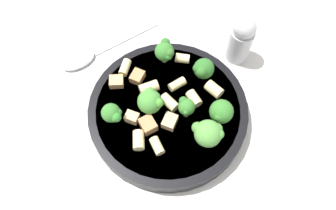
# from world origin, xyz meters

# --- Properties ---
(ground_plane) EXTENTS (2.00, 2.00, 0.00)m
(ground_plane) POSITION_xyz_m (0.00, 0.00, 0.00)
(ground_plane) COLOR beige
(pasta_bowl) EXTENTS (0.24, 0.24, 0.03)m
(pasta_bowl) POSITION_xyz_m (0.00, 0.00, 0.02)
(pasta_bowl) COLOR black
(pasta_bowl) RESTS_ON ground_plane
(broccoli_floret_0) EXTENTS (0.04, 0.03, 0.04)m
(broccoli_floret_0) POSITION_xyz_m (0.07, -0.03, 0.05)
(broccoli_floret_0) COLOR #93B766
(broccoli_floret_0) RESTS_ON pasta_bowl
(broccoli_floret_1) EXTENTS (0.04, 0.04, 0.04)m
(broccoli_floret_1) POSITION_xyz_m (0.01, -0.08, 0.05)
(broccoli_floret_1) COLOR #93B766
(broccoli_floret_1) RESTS_ON pasta_bowl
(broccoli_floret_2) EXTENTS (0.03, 0.03, 0.04)m
(broccoli_floret_2) POSITION_xyz_m (-0.00, -0.03, 0.05)
(broccoli_floret_2) COLOR #93B766
(broccoli_floret_2) RESTS_ON pasta_bowl
(broccoli_floret_3) EXTENTS (0.04, 0.05, 0.05)m
(broccoli_floret_3) POSITION_xyz_m (-0.03, -0.07, 0.06)
(broccoli_floret_3) COLOR #9EC175
(broccoli_floret_3) RESTS_ON pasta_bowl
(broccoli_floret_4) EXTENTS (0.03, 0.03, 0.04)m
(broccoli_floret_4) POSITION_xyz_m (-0.05, 0.07, 0.05)
(broccoli_floret_4) COLOR #93B766
(broccoli_floret_4) RESTS_ON pasta_bowl
(broccoli_floret_5) EXTENTS (0.04, 0.03, 0.04)m
(broccoli_floret_5) POSITION_xyz_m (0.08, 0.03, 0.06)
(broccoli_floret_5) COLOR #93B766
(broccoli_floret_5) RESTS_ON pasta_bowl
(broccoli_floret_6) EXTENTS (0.04, 0.04, 0.04)m
(broccoli_floret_6) POSITION_xyz_m (-0.01, 0.02, 0.05)
(broccoli_floret_6) COLOR #93B766
(broccoli_floret_6) RESTS_ON pasta_bowl
(rigatoni_0) EXTENTS (0.03, 0.03, 0.02)m
(rigatoni_0) POSITION_xyz_m (0.01, -0.00, 0.04)
(rigatoni_0) COLOR beige
(rigatoni_0) RESTS_ON pasta_bowl
(rigatoni_1) EXTENTS (0.03, 0.03, 0.02)m
(rigatoni_1) POSITION_xyz_m (-0.07, 0.02, 0.04)
(rigatoni_1) COLOR beige
(rigatoni_1) RESTS_ON pasta_bowl
(rigatoni_2) EXTENTS (0.03, 0.02, 0.01)m
(rigatoni_2) POSITION_xyz_m (0.04, 0.09, 0.04)
(rigatoni_2) COLOR beige
(rigatoni_2) RESTS_ON pasta_bowl
(rigatoni_3) EXTENTS (0.03, 0.03, 0.01)m
(rigatoni_3) POSITION_xyz_m (0.04, 0.00, 0.04)
(rigatoni_3) COLOR beige
(rigatoni_3) RESTS_ON pasta_bowl
(rigatoni_4) EXTENTS (0.03, 0.03, 0.02)m
(rigatoni_4) POSITION_xyz_m (0.05, -0.06, 0.04)
(rigatoni_4) COLOR beige
(rigatoni_4) RESTS_ON pasta_bowl
(rigatoni_5) EXTENTS (0.02, 0.02, 0.01)m
(rigatoni_5) POSITION_xyz_m (0.09, 0.01, 0.04)
(rigatoni_5) COLOR beige
(rigatoni_5) RESTS_ON pasta_bowl
(rigatoni_6) EXTENTS (0.03, 0.03, 0.01)m
(rigatoni_6) POSITION_xyz_m (-0.06, -0.01, 0.04)
(rigatoni_6) COLOR beige
(rigatoni_6) RESTS_ON pasta_bowl
(rigatoni_7) EXTENTS (0.03, 0.03, 0.02)m
(rigatoni_7) POSITION_xyz_m (0.03, -0.03, 0.04)
(rigatoni_7) COLOR beige
(rigatoni_7) RESTS_ON pasta_bowl
(rigatoni_8) EXTENTS (0.03, 0.03, 0.02)m
(rigatoni_8) POSITION_xyz_m (0.02, 0.04, 0.04)
(rigatoni_8) COLOR beige
(rigatoni_8) RESTS_ON pasta_bowl
(chicken_chunk_0) EXTENTS (0.03, 0.03, 0.01)m
(chicken_chunk_0) POSITION_xyz_m (0.01, 0.09, 0.04)
(chicken_chunk_0) COLOR tan
(chicken_chunk_0) RESTS_ON pasta_bowl
(chicken_chunk_1) EXTENTS (0.02, 0.02, 0.01)m
(chicken_chunk_1) POSITION_xyz_m (-0.04, 0.04, 0.04)
(chicken_chunk_1) COLOR tan
(chicken_chunk_1) RESTS_ON pasta_bowl
(chicken_chunk_2) EXTENTS (0.02, 0.02, 0.01)m
(chicken_chunk_2) POSITION_xyz_m (-0.02, -0.01, 0.04)
(chicken_chunk_2) COLOR tan
(chicken_chunk_2) RESTS_ON pasta_bowl
(chicken_chunk_3) EXTENTS (0.02, 0.02, 0.01)m
(chicken_chunk_3) POSITION_xyz_m (0.03, 0.06, 0.04)
(chicken_chunk_3) COLOR #A87A4C
(chicken_chunk_3) RESTS_ON pasta_bowl
(chicken_chunk_4) EXTENTS (0.03, 0.03, 0.02)m
(chicken_chunk_4) POSITION_xyz_m (-0.04, 0.02, 0.04)
(chicken_chunk_4) COLOR #A87A4C
(chicken_chunk_4) RESTS_ON pasta_bowl
(pepper_shaker) EXTENTS (0.04, 0.04, 0.09)m
(pepper_shaker) POSITION_xyz_m (0.15, -0.07, 0.05)
(pepper_shaker) COLOR #B2B2B7
(pepper_shaker) RESTS_ON ground_plane
(spoon) EXTENTS (0.17, 0.13, 0.01)m
(spoon) POSITION_xyz_m (0.06, 0.17, 0.00)
(spoon) COLOR silver
(spoon) RESTS_ON ground_plane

